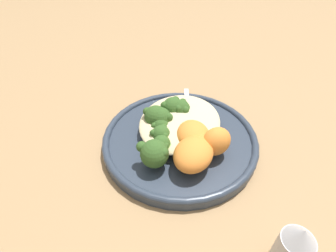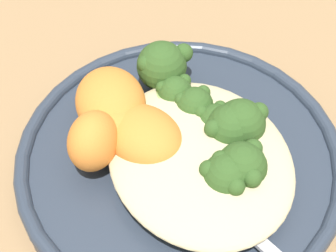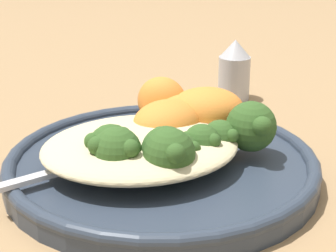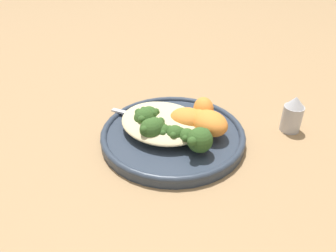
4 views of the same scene
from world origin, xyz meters
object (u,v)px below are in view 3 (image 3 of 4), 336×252
(broccoli_stalk_5, at_px, (192,141))
(plate, at_px, (162,164))
(broccoli_stalk_2, at_px, (161,149))
(broccoli_stalk_7, at_px, (232,130))
(broccoli_stalk_3, at_px, (168,151))
(sweet_potato_chunk_3, at_px, (181,114))
(sweet_potato_chunk_0, at_px, (167,121))
(broccoli_stalk_0, at_px, (116,146))
(broccoli_stalk_1, at_px, (123,150))
(quinoa_mound, at_px, (140,146))
(salt_shaker, at_px, (234,70))
(broccoli_stalk_4, at_px, (176,148))
(spoon, at_px, (86,161))
(broccoli_stalk_6, at_px, (208,138))
(sweet_potato_chunk_2, at_px, (206,110))
(sweet_potato_chunk_1, at_px, (162,101))

(broccoli_stalk_5, bearing_deg, plate, -148.86)
(broccoli_stalk_2, xyz_separation_m, broccoli_stalk_7, (0.07, 0.02, 0.00))
(broccoli_stalk_3, distance_m, sweet_potato_chunk_3, 0.09)
(broccoli_stalk_7, relative_size, sweet_potato_chunk_0, 1.83)
(broccoli_stalk_0, xyz_separation_m, broccoli_stalk_3, (0.04, -0.02, 0.00))
(broccoli_stalk_1, bearing_deg, broccoli_stalk_7, 141.97)
(quinoa_mound, distance_m, salt_shaker, 0.24)
(broccoli_stalk_4, distance_m, sweet_potato_chunk_3, 0.07)
(broccoli_stalk_3, relative_size, spoon, 1.19)
(broccoli_stalk_0, xyz_separation_m, broccoli_stalk_1, (0.00, -0.01, 0.00))
(broccoli_stalk_6, relative_size, sweet_potato_chunk_2, 0.96)
(quinoa_mound, xyz_separation_m, broccoli_stalk_3, (0.01, -0.03, 0.01))
(broccoli_stalk_0, height_order, salt_shaker, salt_shaker)
(sweet_potato_chunk_3, height_order, spoon, sweet_potato_chunk_3)
(sweet_potato_chunk_2, distance_m, salt_shaker, 0.17)
(sweet_potato_chunk_3, relative_size, spoon, 0.51)
(broccoli_stalk_3, relative_size, sweet_potato_chunk_3, 2.36)
(broccoli_stalk_6, bearing_deg, salt_shaker, 103.16)
(sweet_potato_chunk_2, bearing_deg, broccoli_stalk_4, -129.07)
(broccoli_stalk_6, height_order, sweet_potato_chunk_3, sweet_potato_chunk_3)
(broccoli_stalk_0, relative_size, broccoli_stalk_6, 1.18)
(broccoli_stalk_2, distance_m, broccoli_stalk_6, 0.05)
(sweet_potato_chunk_2, bearing_deg, sweet_potato_chunk_1, 143.09)
(quinoa_mound, height_order, sweet_potato_chunk_1, sweet_potato_chunk_1)
(sweet_potato_chunk_1, bearing_deg, quinoa_mound, -118.84)
(quinoa_mound, xyz_separation_m, broccoli_stalk_5, (0.04, -0.01, 0.00))
(broccoli_stalk_0, xyz_separation_m, salt_shaker, (0.18, 0.19, -0.00))
(broccoli_stalk_0, relative_size, broccoli_stalk_1, 0.98)
(sweet_potato_chunk_1, xyz_separation_m, sweet_potato_chunk_3, (0.01, -0.02, -0.01))
(broccoli_stalk_6, bearing_deg, sweet_potato_chunk_2, 113.82)
(broccoli_stalk_1, distance_m, broccoli_stalk_3, 0.03)
(plate, distance_m, broccoli_stalk_7, 0.07)
(sweet_potato_chunk_3, bearing_deg, plate, -126.01)
(broccoli_stalk_2, distance_m, broccoli_stalk_7, 0.07)
(broccoli_stalk_7, xyz_separation_m, spoon, (-0.12, 0.00, -0.01))
(quinoa_mound, xyz_separation_m, sweet_potato_chunk_2, (0.07, 0.04, 0.01))
(broccoli_stalk_0, xyz_separation_m, sweet_potato_chunk_3, (0.07, 0.05, 0.00))
(broccoli_stalk_2, height_order, spoon, broccoli_stalk_2)
(plate, xyz_separation_m, broccoli_stalk_0, (-0.04, -0.01, 0.03))
(broccoli_stalk_7, distance_m, sweet_potato_chunk_2, 0.05)
(broccoli_stalk_6, distance_m, spoon, 0.10)
(quinoa_mound, distance_m, sweet_potato_chunk_3, 0.07)
(broccoli_stalk_7, xyz_separation_m, sweet_potato_chunk_1, (-0.04, 0.07, 0.01))
(broccoli_stalk_7, xyz_separation_m, sweet_potato_chunk_0, (-0.05, 0.04, -0.00))
(broccoli_stalk_6, bearing_deg, sweet_potato_chunk_3, 140.23)
(broccoli_stalk_6, xyz_separation_m, salt_shaker, (0.10, 0.19, 0.00))
(broccoli_stalk_0, relative_size, broccoli_stalk_4, 0.88)
(sweet_potato_chunk_0, distance_m, spoon, 0.08)
(plate, height_order, sweet_potato_chunk_0, sweet_potato_chunk_0)
(quinoa_mound, xyz_separation_m, sweet_potato_chunk_0, (0.03, 0.03, 0.01))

